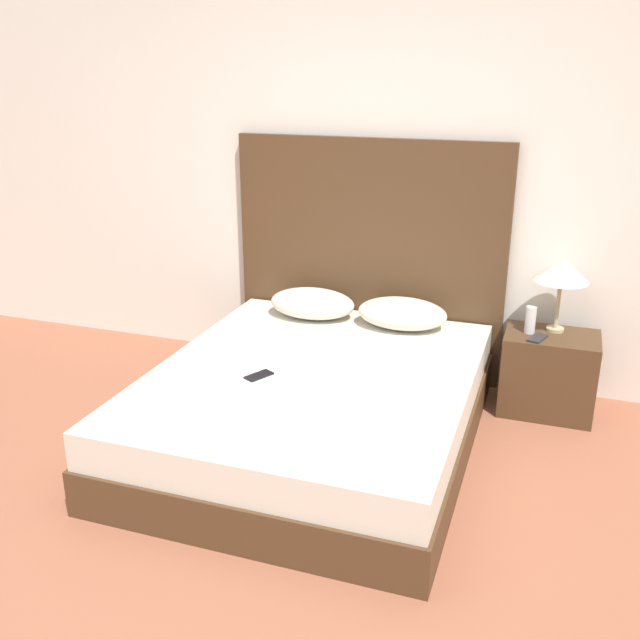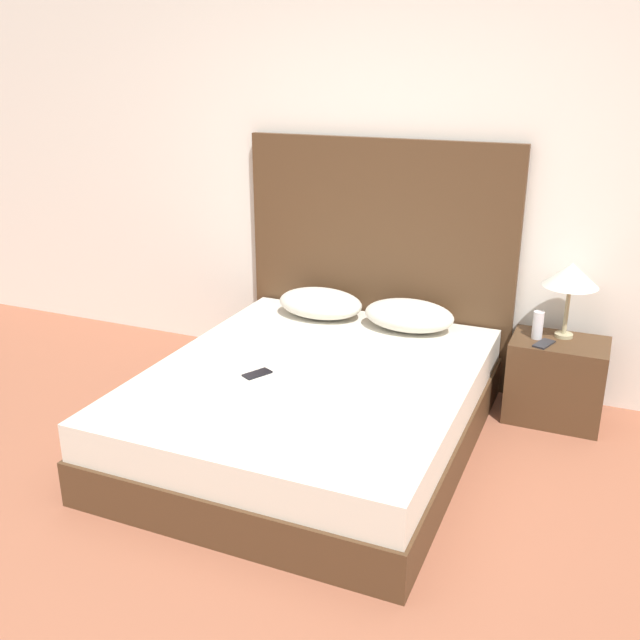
% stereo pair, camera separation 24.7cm
% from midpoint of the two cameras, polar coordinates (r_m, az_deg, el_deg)
% --- Properties ---
extents(ground_plane, '(16.00, 16.00, 0.00)m').
position_cam_midpoint_polar(ground_plane, '(3.07, -8.94, -20.16)').
color(ground_plane, '#9E5B42').
extents(wall_back, '(10.00, 0.06, 2.70)m').
position_cam_midpoint_polar(wall_back, '(4.53, 3.97, 12.14)').
color(wall_back, white).
rests_on(wall_back, ground_plane).
extents(bed, '(1.67, 2.04, 0.42)m').
position_cam_midpoint_polar(bed, '(3.87, -2.34, -6.98)').
color(bed, '#4C331E').
rests_on(bed, ground_plane).
extents(headboard, '(1.75, 0.05, 1.53)m').
position_cam_midpoint_polar(headboard, '(4.60, 2.35, 4.86)').
color(headboard, '#4C331E').
rests_on(headboard, ground_plane).
extents(pillow_left, '(0.55, 0.36, 0.18)m').
position_cam_midpoint_polar(pillow_left, '(4.54, -2.18, 1.32)').
color(pillow_left, silver).
rests_on(pillow_left, bed).
extents(pillow_right, '(0.55, 0.36, 0.18)m').
position_cam_midpoint_polar(pillow_right, '(4.37, 4.99, 0.51)').
color(pillow_right, silver).
rests_on(pillow_right, bed).
extents(phone_on_bed, '(0.13, 0.17, 0.01)m').
position_cam_midpoint_polar(phone_on_bed, '(3.73, -6.80, -4.46)').
color(phone_on_bed, black).
rests_on(phone_on_bed, bed).
extents(nightstand, '(0.53, 0.37, 0.48)m').
position_cam_midpoint_polar(nightstand, '(4.36, 16.27, -4.15)').
color(nightstand, '#4C331E').
rests_on(nightstand, ground_plane).
extents(table_lamp, '(0.31, 0.31, 0.44)m').
position_cam_midpoint_polar(table_lamp, '(4.23, 17.22, 3.73)').
color(table_lamp, tan).
rests_on(table_lamp, nightstand).
extents(phone_on_nightstand, '(0.11, 0.16, 0.01)m').
position_cam_midpoint_polar(phone_on_nightstand, '(4.18, 15.40, -1.42)').
color(phone_on_nightstand, '#232328').
rests_on(phone_on_nightstand, nightstand).
extents(toiletry_bottle, '(0.06, 0.06, 0.16)m').
position_cam_midpoint_polar(toiletry_bottle, '(4.24, 14.90, -0.01)').
color(toiletry_bottle, silver).
rests_on(toiletry_bottle, nightstand).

